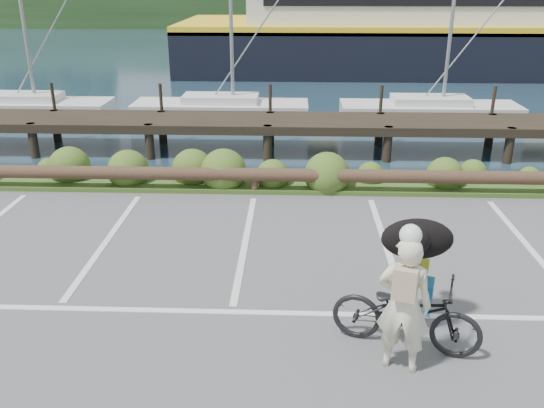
{
  "coord_description": "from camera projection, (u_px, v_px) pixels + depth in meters",
  "views": [
    {
      "loc": [
        0.87,
        -7.67,
        4.61
      ],
      "look_at": [
        0.53,
        1.18,
        1.1
      ],
      "focal_mm": 38.0,
      "sensor_mm": 36.0,
      "label": 1
    }
  ],
  "objects": [
    {
      "name": "cyclist",
      "position": [
        404.0,
        304.0,
        6.98
      ],
      "size": [
        0.76,
        0.61,
        1.81
      ],
      "primitive_type": "imported",
      "rotation": [
        0.0,
        0.0,
        2.84
      ],
      "color": "beige",
      "rests_on": "ground"
    },
    {
      "name": "vegetation_strip",
      "position": [
        257.0,
        181.0,
        13.76
      ],
      "size": [
        34.0,
        1.6,
        0.1
      ],
      "primitive_type": "cube",
      "color": "#3D5B21",
      "rests_on": "ground"
    },
    {
      "name": "dog",
      "position": [
        417.0,
        239.0,
        7.77
      ],
      "size": [
        0.75,
        1.08,
        0.57
      ],
      "primitive_type": "ellipsoid",
      "rotation": [
        0.0,
        0.0,
        1.27
      ],
      "color": "black",
      "rests_on": "bicycle"
    },
    {
      "name": "bicycle",
      "position": [
        406.0,
        313.0,
        7.52
      ],
      "size": [
        2.07,
        1.23,
        1.03
      ],
      "primitive_type": "imported",
      "rotation": [
        0.0,
        0.0,
        1.27
      ],
      "color": "black",
      "rests_on": "ground"
    },
    {
      "name": "log_rail",
      "position": [
        255.0,
        193.0,
        13.13
      ],
      "size": [
        32.0,
        0.3,
        0.6
      ],
      "primitive_type": null,
      "color": "#443021",
      "rests_on": "ground"
    },
    {
      "name": "harbor_backdrop",
      "position": [
        292.0,
        11.0,
        81.71
      ],
      "size": [
        170.0,
        160.0,
        30.0
      ],
      "color": "#182C3B",
      "rests_on": "ground"
    },
    {
      "name": "ground",
      "position": [
        235.0,
        298.0,
        8.85
      ],
      "size": [
        72.0,
        72.0,
        0.0
      ],
      "primitive_type": "plane",
      "color": "#4E4E50"
    }
  ]
}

